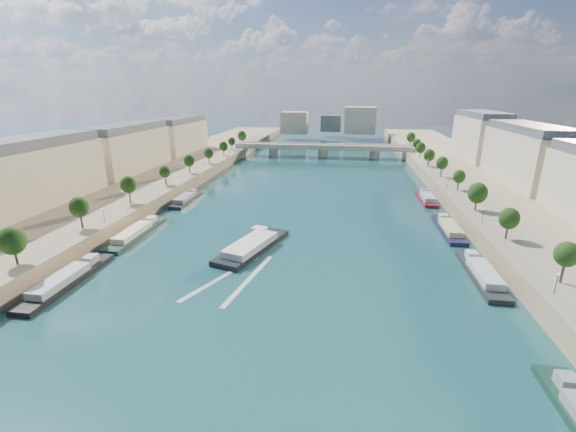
% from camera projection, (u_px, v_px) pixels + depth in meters
% --- Properties ---
extents(ground, '(700.00, 700.00, 0.00)m').
position_uv_depth(ground, '(302.00, 215.00, 130.77)').
color(ground, '#0B2D33').
rests_on(ground, ground).
extents(quay_left, '(44.00, 520.00, 5.00)m').
position_uv_depth(quay_left, '(105.00, 200.00, 139.97)').
color(quay_left, '#9E8460').
rests_on(quay_left, ground).
extents(quay_right, '(44.00, 520.00, 5.00)m').
position_uv_depth(quay_right, '(531.00, 218.00, 120.01)').
color(quay_right, '#9E8460').
rests_on(quay_right, ground).
extents(pave_left, '(14.00, 520.00, 0.10)m').
position_uv_depth(pave_left, '(143.00, 195.00, 137.10)').
color(pave_left, gray).
rests_on(pave_left, quay_left).
extents(pave_right, '(14.00, 520.00, 0.10)m').
position_uv_depth(pave_right, '(481.00, 208.00, 121.29)').
color(pave_right, gray).
rests_on(pave_right, quay_right).
extents(trees_left, '(4.80, 268.80, 8.26)m').
position_uv_depth(trees_left, '(149.00, 179.00, 137.01)').
color(trees_left, '#382B1E').
rests_on(trees_left, ground).
extents(trees_right, '(4.80, 268.80, 8.26)m').
position_uv_depth(trees_right, '(468.00, 184.00, 129.28)').
color(trees_right, '#382B1E').
rests_on(trees_right, ground).
extents(lamps_left, '(0.36, 200.36, 4.28)m').
position_uv_depth(lamps_left, '(140.00, 195.00, 126.22)').
color(lamps_left, black).
rests_on(lamps_left, ground).
extents(lamps_right, '(0.36, 200.36, 4.28)m').
position_uv_depth(lamps_right, '(463.00, 195.00, 125.76)').
color(lamps_right, black).
rests_on(lamps_right, ground).
extents(buildings_left, '(16.00, 226.00, 23.20)m').
position_uv_depth(buildings_left, '(87.00, 156.00, 148.71)').
color(buildings_left, beige).
rests_on(buildings_left, ground).
extents(buildings_right, '(16.00, 226.00, 23.20)m').
position_uv_depth(buildings_right, '(566.00, 168.00, 125.14)').
color(buildings_right, beige).
rests_on(buildings_right, ground).
extents(skyline, '(79.00, 42.00, 22.00)m').
position_uv_depth(skyline, '(334.00, 122.00, 332.12)').
color(skyline, beige).
rests_on(skyline, ground).
extents(bridge, '(112.00, 12.00, 8.15)m').
position_uv_depth(bridge, '(323.00, 149.00, 243.13)').
color(bridge, '#C1B79E').
rests_on(bridge, ground).
extents(tour_barge, '(15.92, 28.88, 3.78)m').
position_uv_depth(tour_barge, '(252.00, 246.00, 102.41)').
color(tour_barge, black).
rests_on(tour_barge, ground).
extents(wake, '(15.29, 25.78, 0.04)m').
position_uv_depth(wake, '(235.00, 278.00, 87.12)').
color(wake, silver).
rests_on(wake, ground).
extents(moored_barges_left, '(5.00, 151.99, 3.60)m').
position_uv_depth(moored_barges_left, '(67.00, 280.00, 84.31)').
color(moored_barges_left, '#181E35').
rests_on(moored_barges_left, ground).
extents(moored_barges_right, '(5.00, 161.33, 3.60)m').
position_uv_depth(moored_barges_right, '(489.00, 284.00, 82.67)').
color(moored_barges_right, black).
rests_on(moored_barges_right, ground).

